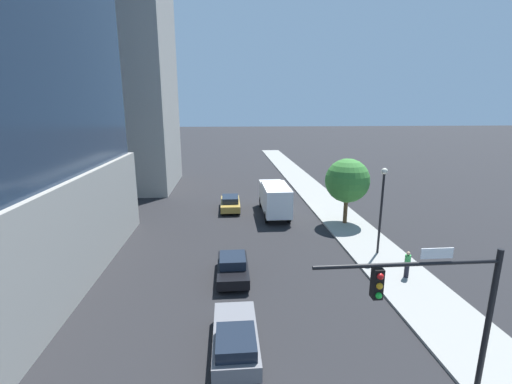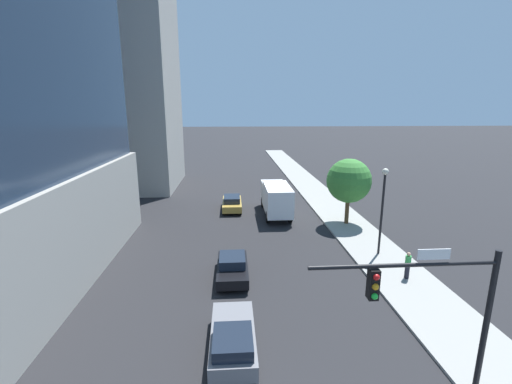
{
  "view_description": "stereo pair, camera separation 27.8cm",
  "coord_description": "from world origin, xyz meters",
  "views": [
    {
      "loc": [
        -2.5,
        -5.28,
        10.18
      ],
      "look_at": [
        -0.76,
        15.89,
        5.06
      ],
      "focal_mm": 24.32,
      "sensor_mm": 36.0,
      "label": 1
    },
    {
      "loc": [
        -2.23,
        -5.3,
        10.18
      ],
      "look_at": [
        -0.76,
        15.89,
        5.06
      ],
      "focal_mm": 24.32,
      "sensor_mm": 36.0,
      "label": 2
    }
  ],
  "objects": [
    {
      "name": "car_gold",
      "position": [
        -2.31,
        29.11,
        0.75
      ],
      "size": [
        1.91,
        4.66,
        1.48
      ],
      "color": "#AD8938",
      "rests_on": "ground"
    },
    {
      "name": "street_lamp",
      "position": [
        8.05,
        16.99,
        4.14
      ],
      "size": [
        0.44,
        0.44,
        6.13
      ],
      "color": "black",
      "rests_on": "sidewalk"
    },
    {
      "name": "box_truck",
      "position": [
        1.97,
        27.04,
        1.81
      ],
      "size": [
        2.35,
        7.59,
        3.15
      ],
      "color": "silver",
      "rests_on": "ground"
    },
    {
      "name": "car_black",
      "position": [
        -2.31,
        14.35,
        0.71
      ],
      "size": [
        1.86,
        4.27,
        1.43
      ],
      "color": "black",
      "rests_on": "ground"
    },
    {
      "name": "traffic_light_pole",
      "position": [
        4.36,
        4.63,
        4.08
      ],
      "size": [
        6.39,
        0.48,
        5.65
      ],
      "color": "black",
      "rests_on": "sidewalk"
    },
    {
      "name": "sidewalk",
      "position": [
        8.04,
        20.0,
        0.07
      ],
      "size": [
        4.06,
        120.0,
        0.15
      ],
      "primitive_type": "cube",
      "color": "gray",
      "rests_on": "ground"
    },
    {
      "name": "construction_building",
      "position": [
        -16.76,
        41.67,
        18.83
      ],
      "size": [
        15.22,
        14.46,
        44.32
      ],
      "color": "#9E9B93",
      "rests_on": "ground"
    },
    {
      "name": "street_tree",
      "position": [
        7.94,
        23.73,
        4.02
      ],
      "size": [
        3.88,
        3.88,
        5.83
      ],
      "color": "brown",
      "rests_on": "sidewalk"
    },
    {
      "name": "car_gray",
      "position": [
        -2.31,
        7.5,
        0.73
      ],
      "size": [
        1.88,
        4.52,
        1.46
      ],
      "color": "slate",
      "rests_on": "ground"
    },
    {
      "name": "pedestrian_green_shirt",
      "position": [
        8.24,
        13.28,
        1.0
      ],
      "size": [
        0.34,
        0.34,
        1.67
      ],
      "color": "black",
      "rests_on": "sidewalk"
    }
  ]
}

